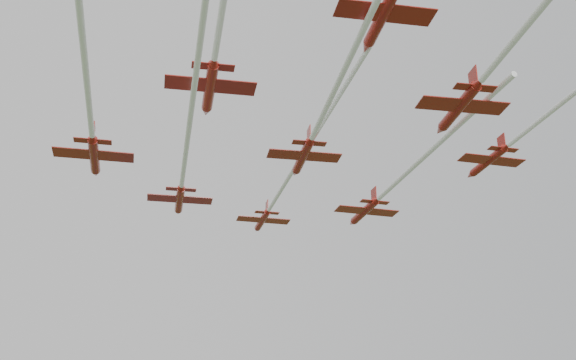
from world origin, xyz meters
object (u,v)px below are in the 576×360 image
object	(u,v)px
jet_row2_left	(186,149)
jet_row3_right	(533,125)
jet_row2_right	(390,188)
jet_lead	(283,187)
jet_row3_mid	(327,106)
jet_row4_right	(539,10)
jet_row3_left	(87,79)
jet_row4_left	(222,13)

from	to	relation	value
jet_row2_left	jet_row3_right	distance (m)	40.24
jet_row2_left	jet_row2_right	distance (m)	29.08
jet_lead	jet_row3_mid	distance (m)	26.91
jet_row2_left	jet_row2_right	bearing A→B (deg)	16.29
jet_lead	jet_row4_right	distance (m)	50.16
jet_row2_right	jet_row2_left	bearing A→B (deg)	-168.34
jet_row2_left	jet_row3_mid	bearing A→B (deg)	-39.32
jet_lead	jet_row3_left	size ratio (longest dim) A/B	0.83
jet_row4_right	jet_lead	bearing A→B (deg)	105.97
jet_row3_right	jet_row4_right	bearing A→B (deg)	-120.75
jet_row3_left	jet_row3_right	world-z (taller)	jet_row3_right
jet_row2_right	jet_row3_right	xyz separation A→B (m)	(8.33, -20.94, 0.65)
jet_lead	jet_row4_left	xyz separation A→B (m)	(-16.90, -38.20, 0.25)
jet_lead	jet_row4_right	xyz separation A→B (m)	(7.75, -49.51, -2.13)
jet_row2_left	jet_row4_right	distance (m)	43.12
jet_lead	jet_row3_mid	size ratio (longest dim) A/B	1.03
jet_row3_right	jet_row4_left	xyz separation A→B (m)	(-37.97, -8.88, 1.46)
jet_lead	jet_row2_left	distance (m)	20.94
jet_row4_left	jet_row4_right	distance (m)	27.22
jet_lead	jet_row3_right	bearing A→B (deg)	-50.74
jet_lead	jet_row4_right	bearing A→B (deg)	-77.55
jet_row3_mid	jet_row3_right	distance (m)	24.08
jet_row4_right	jet_row2_right	bearing A→B (deg)	90.16
jet_row2_left	jet_row3_right	bearing A→B (deg)	-16.98
jet_row4_left	jet_row4_right	size ratio (longest dim) A/B	0.87
jet_row3_mid	jet_row4_left	bearing A→B (deg)	-133.94
jet_row2_left	jet_row4_left	world-z (taller)	jet_row4_left
jet_row3_mid	jet_row4_left	world-z (taller)	jet_row4_left
jet_row2_left	jet_row3_mid	world-z (taller)	jet_row3_mid
jet_row4_right	jet_row2_left	bearing A→B (deg)	130.33
jet_row2_right	jet_row4_left	distance (m)	42.10
jet_row2_left	jet_row2_right	xyz separation A→B (m)	(28.64, 5.07, 0.25)
jet_row3_left	jet_row2_right	bearing A→B (deg)	30.06
jet_lead	jet_row4_left	bearing A→B (deg)	-110.31
jet_row3_mid	jet_row4_right	size ratio (longest dim) A/B	0.85
jet_row2_left	jet_lead	bearing A→B (deg)	46.47
jet_row2_right	jet_row3_mid	world-z (taller)	jet_row3_mid
jet_row2_left	jet_row3_mid	distance (m)	18.63
jet_row3_right	jet_row4_left	world-z (taller)	jet_row4_left
jet_row2_right	jet_row3_mid	xyz separation A→B (m)	(-15.61, -18.35, 0.74)
jet_row3_left	jet_row3_mid	world-z (taller)	jet_row3_mid
jet_row2_right	jet_row3_left	size ratio (longest dim) A/B	0.67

